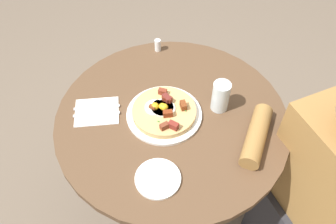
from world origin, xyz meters
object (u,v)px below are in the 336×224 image
at_px(dining_table, 171,142).
at_px(salt_shaker, 158,45).
at_px(bread_plate, 158,179).
at_px(fork, 97,114).
at_px(person_seated, 311,196).
at_px(pizza_plate, 164,114).
at_px(breakfast_pizza, 164,111).
at_px(water_glass, 221,96).
at_px(knife, 97,107).

relative_size(dining_table, salt_shaker, 15.89).
relative_size(bread_plate, fork, 0.87).
bearing_deg(dining_table, salt_shaker, 165.52).
bearing_deg(person_seated, pizza_plate, -133.90).
xyz_separation_m(dining_table, breakfast_pizza, (-0.01, -0.03, 0.21)).
bearing_deg(water_glass, knife, -112.69).
bearing_deg(person_seated, dining_table, -134.86).
height_order(fork, salt_shaker, salt_shaker).
relative_size(water_glass, salt_shaker, 2.24).
height_order(dining_table, water_glass, water_glass).
distance_m(breakfast_pizza, knife, 0.27).
distance_m(bread_plate, water_glass, 0.40).
distance_m(dining_table, water_glass, 0.31).
bearing_deg(knife, breakfast_pizza, -13.36).
bearing_deg(salt_shaker, person_seated, 22.12).
distance_m(pizza_plate, bread_plate, 0.28).
xyz_separation_m(dining_table, salt_shaker, (-0.38, 0.10, 0.21)).
bearing_deg(pizza_plate, fork, -113.27).
distance_m(dining_table, pizza_plate, 0.19).
relative_size(dining_table, person_seated, 0.80).
relative_size(person_seated, pizza_plate, 3.87).
bearing_deg(bread_plate, fork, -162.36).
bearing_deg(breakfast_pizza, dining_table, 64.78).
relative_size(pizza_plate, salt_shaker, 5.13).
bearing_deg(water_glass, dining_table, -100.87).
height_order(person_seated, breakfast_pizza, person_seated).
relative_size(breakfast_pizza, fork, 1.37).
xyz_separation_m(dining_table, fork, (-0.12, -0.27, 0.19)).
height_order(dining_table, breakfast_pizza, breakfast_pizza).
distance_m(breakfast_pizza, salt_shaker, 0.39).
bearing_deg(fork, salt_shaker, 53.47).
bearing_deg(water_glass, salt_shaker, -167.97).
relative_size(person_seated, fork, 6.31).
bearing_deg(water_glass, breakfast_pizza, -102.79).
xyz_separation_m(fork, water_glass, (0.15, 0.46, 0.06)).
relative_size(dining_table, breakfast_pizza, 3.67).
distance_m(person_seated, fork, 0.92).
relative_size(dining_table, fork, 5.04).
relative_size(knife, salt_shaker, 3.15).
bearing_deg(knife, person_seated, -22.59).
distance_m(dining_table, salt_shaker, 0.45).
distance_m(person_seated, water_glass, 0.55).
height_order(person_seated, pizza_plate, person_seated).
bearing_deg(bread_plate, dining_table, 146.63).
height_order(bread_plate, knife, bread_plate).
bearing_deg(pizza_plate, knife, -120.92).
xyz_separation_m(dining_table, pizza_plate, (-0.01, -0.03, 0.19)).
xyz_separation_m(pizza_plate, breakfast_pizza, (-0.00, 0.00, 0.02)).
relative_size(bread_plate, salt_shaker, 2.74).
bearing_deg(pizza_plate, bread_plate, -27.38).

